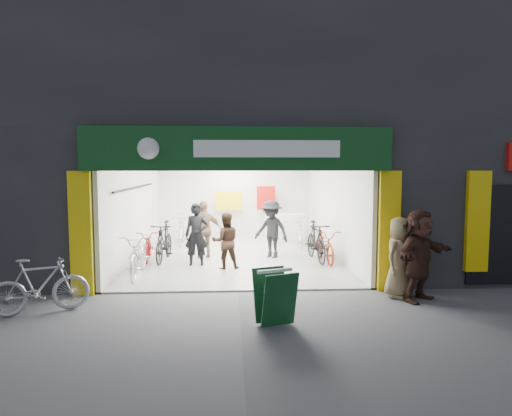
{
  "coord_description": "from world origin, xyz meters",
  "views": [
    {
      "loc": [
        -0.17,
        -9.59,
        2.69
      ],
      "look_at": [
        0.47,
        1.5,
        1.68
      ],
      "focal_mm": 32.0,
      "sensor_mm": 36.0,
      "label": 1
    }
  ],
  "objects": [
    {
      "name": "building",
      "position": [
        0.91,
        4.99,
        4.31
      ],
      "size": [
        17.0,
        10.27,
        8.0
      ],
      "color": "#232326",
      "rests_on": "ground"
    },
    {
      "name": "pedestrian_far",
      "position": [
        3.6,
        -0.83,
        0.92
      ],
      "size": [
        1.7,
        1.47,
        1.85
      ],
      "primitive_type": "imported",
      "rotation": [
        0.0,
        0.0,
        0.65
      ],
      "color": "#3A221A",
      "rests_on": "ground"
    },
    {
      "name": "pedestrian_near",
      "position": [
        3.3,
        -0.54,
        0.83
      ],
      "size": [
        0.96,
        0.93,
        1.67
      ],
      "primitive_type": "imported",
      "rotation": [
        0.0,
        0.0,
        0.71
      ],
      "color": "olive",
      "rests_on": "ground"
    },
    {
      "name": "sandwich_board",
      "position": [
        0.58,
        -2.09,
        0.51
      ],
      "size": [
        0.77,
        0.78,
        0.93
      ],
      "rotation": [
        0.0,
        0.0,
        0.34
      ],
      "color": "#10401E",
      "rests_on": "ground"
    },
    {
      "name": "bike_left_midfront",
      "position": [
        -2.03,
        3.22,
        0.57
      ],
      "size": [
        0.69,
        1.94,
        1.15
      ],
      "primitive_type": "imported",
      "rotation": [
        0.0,
        0.0,
        -0.08
      ],
      "color": "black",
      "rests_on": "ground"
    },
    {
      "name": "bike_left_front",
      "position": [
        -2.4,
        1.54,
        0.53
      ],
      "size": [
        0.77,
        2.05,
        1.07
      ],
      "primitive_type": "imported",
      "rotation": [
        0.0,
        0.0,
        0.03
      ],
      "color": "silver",
      "rests_on": "ground"
    },
    {
      "name": "customer_c",
      "position": [
        1.03,
        3.5,
        0.86
      ],
      "size": [
        1.26,
        1.19,
        1.71
      ],
      "primitive_type": "imported",
      "rotation": [
        0.0,
        0.0,
        -0.68
      ],
      "color": "black",
      "rests_on": "ground"
    },
    {
      "name": "customer_a",
      "position": [
        -1.06,
        2.56,
        0.86
      ],
      "size": [
        0.65,
        0.45,
        1.72
      ],
      "primitive_type": "imported",
      "rotation": [
        0.0,
        0.0,
        -0.06
      ],
      "color": "black",
      "rests_on": "ground"
    },
    {
      "name": "ground",
      "position": [
        0.0,
        0.0,
        0.0
      ],
      "size": [
        60.0,
        60.0,
        0.0
      ],
      "primitive_type": "plane",
      "color": "#56565B",
      "rests_on": "ground"
    },
    {
      "name": "customer_d",
      "position": [
        -0.91,
        3.56,
        0.85
      ],
      "size": [
        1.02,
        0.47,
        1.71
      ],
      "primitive_type": "imported",
      "rotation": [
        0.0,
        0.0,
        3.2
      ],
      "color": "#7E6049",
      "rests_on": "ground"
    },
    {
      "name": "bike_right_front",
      "position": [
        2.25,
        3.0,
        0.57
      ],
      "size": [
        0.67,
        1.94,
        1.15
      ],
      "primitive_type": "imported",
      "rotation": [
        0.0,
        0.0,
        0.07
      ],
      "color": "black",
      "rests_on": "ground"
    },
    {
      "name": "bike_right_back",
      "position": [
        2.12,
        5.21,
        0.5
      ],
      "size": [
        0.61,
        1.7,
        1.0
      ],
      "primitive_type": "imported",
      "rotation": [
        0.0,
        0.0,
        -0.09
      ],
      "color": "#B5B6BA",
      "rests_on": "ground"
    },
    {
      "name": "parked_bike",
      "position": [
        -3.65,
        -1.22,
        0.52
      ],
      "size": [
        1.78,
        1.13,
        1.04
      ],
      "primitive_type": "imported",
      "rotation": [
        0.0,
        0.0,
        1.98
      ],
      "color": "#A3A3A7",
      "rests_on": "ground"
    },
    {
      "name": "bike_right_mid",
      "position": [
        2.5,
        2.93,
        0.47
      ],
      "size": [
        0.71,
        1.82,
        0.94
      ],
      "primitive_type": "imported",
      "rotation": [
        0.0,
        0.0,
        0.05
      ],
      "color": "maroon",
      "rests_on": "ground"
    },
    {
      "name": "bike_left_midback",
      "position": [
        -2.5,
        3.43,
        0.44
      ],
      "size": [
        0.77,
        1.74,
        0.89
      ],
      "primitive_type": "imported",
      "rotation": [
        0.0,
        0.0,
        0.11
      ],
      "color": "maroon",
      "rests_on": "ground"
    },
    {
      "name": "customer_b",
      "position": [
        -0.29,
        2.17,
        0.75
      ],
      "size": [
        0.79,
        0.65,
        1.5
      ],
      "primitive_type": "imported",
      "rotation": [
        0.0,
        0.0,
        3.27
      ],
      "color": "#322016",
      "rests_on": "ground"
    },
    {
      "name": "bike_left_back",
      "position": [
        -1.8,
        5.83,
        0.55
      ],
      "size": [
        0.56,
        1.83,
        1.09
      ],
      "primitive_type": "imported",
      "rotation": [
        0.0,
        0.0,
        0.03
      ],
      "color": "#A5A5AA",
      "rests_on": "ground"
    }
  ]
}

